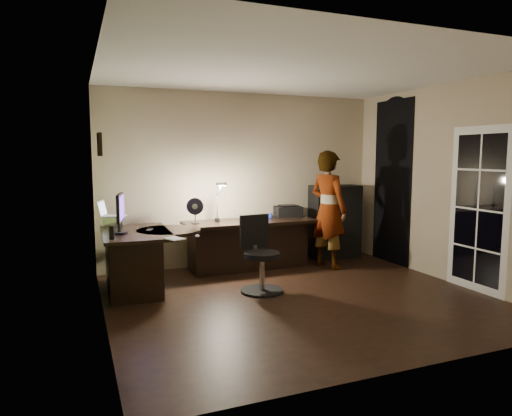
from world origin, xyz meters
name	(u,v)px	position (x,y,z in m)	size (l,w,h in m)	color
floor	(299,298)	(0.00, 0.00, -0.01)	(4.50, 4.00, 0.01)	black
ceiling	(302,70)	(0.00, 0.00, 2.71)	(4.50, 4.00, 0.01)	silver
wall_back	(243,179)	(0.00, 2.00, 1.35)	(4.50, 0.01, 2.70)	tan
wall_front	(419,205)	(0.00, -2.00, 1.35)	(4.50, 0.01, 2.70)	tan
wall_left	(100,194)	(-2.25, 0.00, 1.35)	(0.01, 4.00, 2.70)	tan
wall_right	(447,183)	(2.25, 0.00, 1.35)	(0.01, 4.00, 2.70)	tan
green_wall_overlay	(102,194)	(-2.24, 0.00, 1.35)	(0.00, 4.00, 2.70)	#4B5E27
arched_doorway	(392,182)	(2.24, 1.15, 1.30)	(0.01, 0.90, 2.60)	black
french_door	(478,210)	(2.24, -0.55, 1.05)	(0.02, 0.92, 2.10)	white
framed_picture	(99,144)	(-2.22, 0.45, 1.85)	(0.04, 0.30, 0.25)	black
desk_left	(137,261)	(-1.79, 1.03, 0.39)	(0.83, 1.34, 0.77)	black
desk_right	(250,245)	(-0.05, 1.56, 0.37)	(2.00, 0.70, 0.75)	black
cabinet	(335,222)	(1.57, 1.78, 0.61)	(0.82, 0.41, 1.23)	black
laptop_stand	(114,221)	(-2.01, 1.64, 0.84)	(0.26, 0.22, 0.11)	silver
laptop	(114,208)	(-2.01, 1.64, 1.01)	(0.32, 0.30, 0.22)	silver
monitor	(119,219)	(-2.00, 0.93, 0.96)	(0.11, 0.53, 0.35)	black
mouse	(197,236)	(-1.19, 0.28, 0.80)	(0.05, 0.08, 0.03)	silver
phone	(150,230)	(-1.63, 1.00, 0.79)	(0.07, 0.13, 0.01)	black
pen	(151,228)	(-1.60, 1.12, 0.79)	(0.01, 0.12, 0.01)	black
speaker	(112,233)	(-2.12, 0.49, 0.87)	(0.06, 0.06, 0.16)	black
notepad	(175,239)	(-1.46, 0.26, 0.79)	(0.16, 0.23, 0.01)	silver
desk_fan	(195,211)	(-0.89, 1.55, 0.94)	(0.24, 0.13, 0.38)	black
headphones	(275,215)	(0.44, 1.72, 0.79)	(0.19, 0.08, 0.09)	navy
printer	(288,211)	(0.69, 1.77, 0.84)	(0.41, 0.32, 0.18)	black
desk_lamp	(217,201)	(-0.55, 1.60, 1.06)	(0.15, 0.29, 0.63)	black
office_chair	(262,255)	(-0.33, 0.40, 0.48)	(0.54, 0.54, 0.97)	black
person	(328,210)	(1.11, 1.22, 0.90)	(0.64, 0.43, 1.80)	#D8A88C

